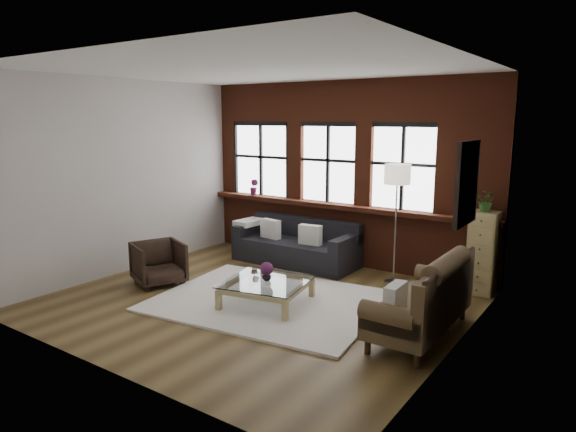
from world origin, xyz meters
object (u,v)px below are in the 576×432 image
Objects in this scene: dark_sofa at (296,242)px; coffee_table at (267,293)px; armchair at (159,263)px; drawer_chest at (483,253)px; vintage_settee at (421,295)px; vase at (267,276)px; floor_lamp at (396,220)px.

dark_sofa reaches higher than coffee_table.
drawer_chest is at bearing -37.69° from armchair.
vintage_settee is at bearing -30.34° from dark_sofa.
dark_sofa is 2.12m from vase.
drawer_chest reaches higher than vintage_settee.
vintage_settee is 1.71× the size of coffee_table.
floor_lamp reaches higher than coffee_table.
vintage_settee is 2.12m from vase.
vintage_settee is at bearing -58.03° from floor_lamp.
vase is (-2.10, -0.23, -0.07)m from vintage_settee.
floor_lamp reaches higher than armchair.
coffee_table is 0.54× the size of floor_lamp.
dark_sofa is at bearing 149.66° from vintage_settee.
floor_lamp is (1.05, 1.92, 0.84)m from coffee_table.
floor_lamp reaches higher than vintage_settee.
vintage_settee is 13.74× the size of vase.
dark_sofa is 1.19× the size of vintage_settee.
armchair is at bearing -144.63° from floor_lamp.
vintage_settee is 2.14m from coffee_table.
armchair is (-4.06, -0.45, -0.16)m from vintage_settee.
floor_lamp is (-1.26, -0.27, 0.40)m from drawer_chest.
coffee_table is at bearing -136.49° from drawer_chest.
armchair is 3.75m from floor_lamp.
coffee_table is (-2.10, -0.23, -0.32)m from vintage_settee.
drawer_chest is 1.35m from floor_lamp.
drawer_chest is 0.61× the size of floor_lamp.
dark_sofa is at bearing -4.49° from armchair.
drawer_chest reaches higher than dark_sofa.
coffee_table is 3.22m from drawer_chest.
vase is at bearing -118.73° from floor_lamp.
vase is at bearing -136.49° from drawer_chest.
vase is 0.07× the size of floor_lamp.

